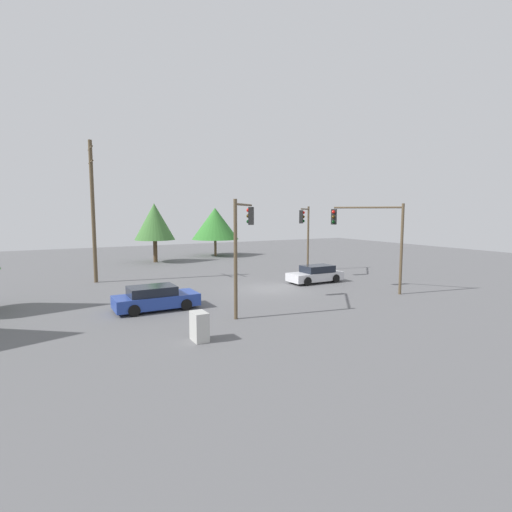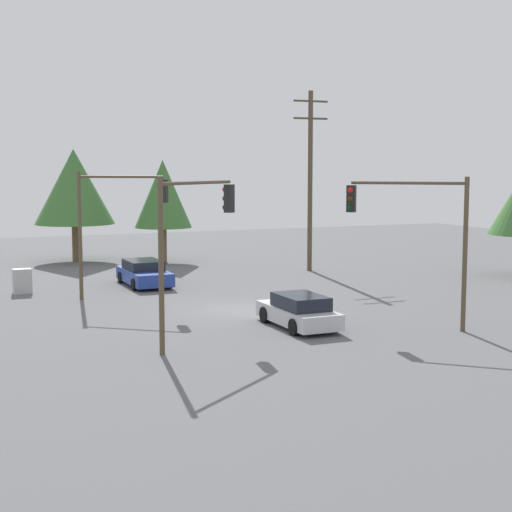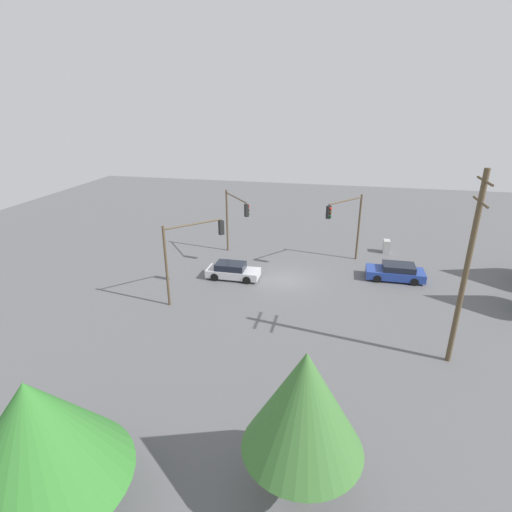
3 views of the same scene
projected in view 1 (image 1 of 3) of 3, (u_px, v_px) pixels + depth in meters
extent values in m
plane|color=#5B5B5E|center=(271.00, 289.00, 27.77)|extent=(80.00, 80.00, 0.00)
cube|color=silver|center=(315.00, 276.00, 30.27)|extent=(1.73, 4.26, 0.60)
cube|color=black|center=(317.00, 269.00, 30.31)|extent=(1.52, 2.34, 0.52)
cylinder|color=black|center=(307.00, 281.00, 28.95)|extent=(0.22, 0.64, 0.64)
cylinder|color=black|center=(294.00, 278.00, 30.38)|extent=(0.22, 0.64, 0.64)
cylinder|color=black|center=(336.00, 278.00, 30.21)|extent=(0.22, 0.64, 0.64)
cylinder|color=black|center=(322.00, 275.00, 31.64)|extent=(0.22, 0.64, 0.64)
cube|color=#233D93|center=(156.00, 300.00, 21.92)|extent=(1.92, 4.50, 0.66)
cube|color=black|center=(152.00, 291.00, 21.75)|extent=(1.69, 2.48, 0.49)
cylinder|color=black|center=(176.00, 298.00, 23.41)|extent=(0.22, 0.61, 0.61)
cylinder|color=black|center=(186.00, 304.00, 21.82)|extent=(0.22, 0.61, 0.61)
cylinder|color=black|center=(127.00, 303.00, 22.07)|extent=(0.22, 0.61, 0.61)
cylinder|color=black|center=(134.00, 311.00, 20.48)|extent=(0.22, 0.61, 0.61)
cylinder|color=brown|center=(308.00, 239.00, 36.19)|extent=(0.18, 0.18, 5.82)
cylinder|color=brown|center=(305.00, 209.00, 33.80)|extent=(3.24, 3.10, 0.12)
cube|color=black|center=(301.00, 217.00, 31.78)|extent=(0.44, 0.44, 1.05)
sphere|color=red|center=(303.00, 213.00, 31.70)|extent=(0.22, 0.22, 0.22)
sphere|color=#392605|center=(303.00, 217.00, 31.73)|extent=(0.22, 0.22, 0.22)
sphere|color=black|center=(303.00, 221.00, 31.77)|extent=(0.22, 0.22, 0.22)
cylinder|color=brown|center=(236.00, 260.00, 19.70)|extent=(0.18, 0.18, 5.98)
cylinder|color=brown|center=(244.00, 205.00, 21.45)|extent=(3.34, 2.71, 0.12)
cube|color=black|center=(251.00, 216.00, 23.57)|extent=(0.44, 0.43, 1.05)
sphere|color=red|center=(248.00, 210.00, 23.56)|extent=(0.22, 0.22, 0.22)
sphere|color=#392605|center=(248.00, 216.00, 23.60)|extent=(0.22, 0.22, 0.22)
sphere|color=black|center=(248.00, 222.00, 23.63)|extent=(0.22, 0.22, 0.22)
cylinder|color=brown|center=(401.00, 249.00, 25.71)|extent=(0.18, 0.18, 5.88)
cylinder|color=brown|center=(367.00, 207.00, 26.28)|extent=(3.56, 2.82, 0.12)
cube|color=black|center=(334.00, 217.00, 27.22)|extent=(0.44, 0.43, 1.05)
sphere|color=red|center=(333.00, 212.00, 27.02)|extent=(0.22, 0.22, 0.22)
sphere|color=#392605|center=(333.00, 217.00, 27.06)|extent=(0.22, 0.22, 0.22)
sphere|color=black|center=(333.00, 222.00, 27.10)|extent=(0.22, 0.22, 0.22)
cylinder|color=brown|center=(93.00, 212.00, 29.81)|extent=(0.28, 0.28, 10.60)
cylinder|color=brown|center=(90.00, 148.00, 29.29)|extent=(2.20, 0.12, 0.12)
cylinder|color=brown|center=(91.00, 162.00, 29.40)|extent=(2.20, 0.12, 0.12)
cube|color=#B2B2AD|center=(199.00, 326.00, 16.59)|extent=(0.88, 0.57, 1.22)
cylinder|color=brown|center=(215.00, 247.00, 48.54)|extent=(0.30, 0.30, 2.02)
cone|color=#337A2D|center=(215.00, 224.00, 48.22)|extent=(5.63, 5.63, 3.79)
cylinder|color=#4C3823|center=(155.00, 251.00, 42.35)|extent=(0.43, 0.43, 2.39)
cone|color=#3D7033|center=(154.00, 222.00, 42.00)|extent=(4.20, 4.20, 3.83)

